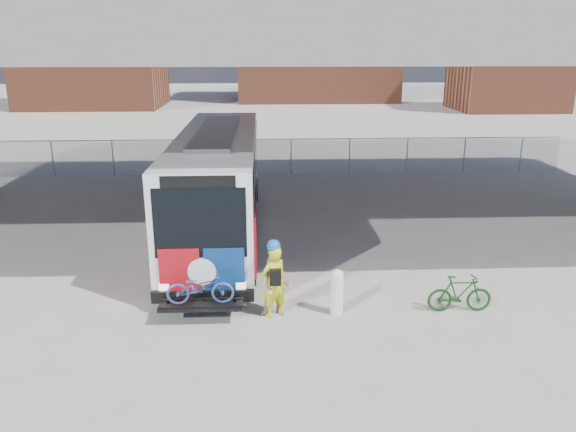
{
  "coord_description": "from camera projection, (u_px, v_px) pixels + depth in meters",
  "views": [
    {
      "loc": [
        -0.48,
        -16.26,
        6.49
      ],
      "look_at": [
        0.26,
        -0.49,
        1.6
      ],
      "focal_mm": 35.0,
      "sensor_mm": 36.0,
      "label": 1
    }
  ],
  "objects": [
    {
      "name": "cyclist_tan",
      "position": [
        275.0,
        285.0,
        13.71
      ],
      "size": [
        0.78,
        0.62,
        1.72
      ],
      "rotation": [
        0.0,
        0.0,
        -0.03
      ],
      "color": "tan",
      "rests_on": "ground"
    },
    {
      "name": "bike_parked",
      "position": [
        460.0,
        294.0,
        14.02
      ],
      "size": [
        1.62,
        0.49,
        0.97
      ],
      "primitive_type": "imported",
      "rotation": [
        0.0,
        0.0,
        1.55
      ],
      "color": "#133D14",
      "rests_on": "ground"
    },
    {
      "name": "bollard",
      "position": [
        337.0,
        290.0,
        13.83
      ],
      "size": [
        0.31,
        0.31,
        1.2
      ],
      "color": "silver",
      "rests_on": "ground"
    },
    {
      "name": "bus",
      "position": [
        218.0,
        176.0,
        19.3
      ],
      "size": [
        2.67,
        12.9,
        3.69
      ],
      "color": "silver",
      "rests_on": "ground"
    },
    {
      "name": "cyclist_hivis",
      "position": [
        274.0,
        280.0,
        13.67
      ],
      "size": [
        0.79,
        0.72,
        2.0
      ],
      "rotation": [
        0.0,
        0.0,
        3.7
      ],
      "color": "#D2DB17",
      "rests_on": "ground"
    },
    {
      "name": "chainlink_fence",
      "position": [
        271.0,
        147.0,
        28.49
      ],
      "size": [
        30.0,
        0.06,
        30.0
      ],
      "color": "gray",
      "rests_on": "ground"
    },
    {
      "name": "overpass",
      "position": [
        274.0,
        41.0,
        19.34
      ],
      "size": [
        40.0,
        16.0,
        7.95
      ],
      "color": "#605E59",
      "rests_on": "ground"
    },
    {
      "name": "brick_buildings",
      "position": [
        276.0,
        53.0,
        61.93
      ],
      "size": [
        54.0,
        22.0,
        12.0
      ],
      "color": "brown",
      "rests_on": "ground"
    },
    {
      "name": "ground",
      "position": [
        279.0,
        260.0,
        17.46
      ],
      "size": [
        160.0,
        160.0,
        0.0
      ],
      "primitive_type": "plane",
      "color": "#9E9991",
      "rests_on": "ground"
    }
  ]
}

